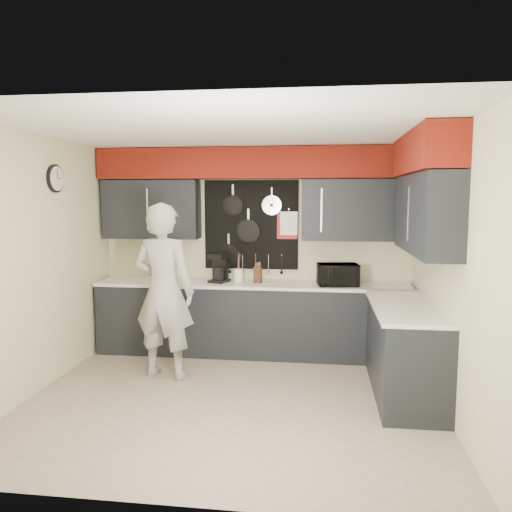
# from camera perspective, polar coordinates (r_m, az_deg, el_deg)

# --- Properties ---
(ground) EXTENTS (4.00, 4.00, 0.00)m
(ground) POSITION_cam_1_polar(r_m,az_deg,el_deg) (5.14, -2.73, -15.97)
(ground) COLOR tan
(ground) RESTS_ON ground
(back_wall_assembly) EXTENTS (4.00, 0.36, 2.60)m
(back_wall_assembly) POSITION_cam_1_polar(r_m,az_deg,el_deg) (6.32, -0.19, 6.99)
(back_wall_assembly) COLOR beige
(back_wall_assembly) RESTS_ON ground
(right_wall_assembly) EXTENTS (0.36, 3.50, 2.60)m
(right_wall_assembly) POSITION_cam_1_polar(r_m,az_deg,el_deg) (5.03, 19.09, 5.92)
(right_wall_assembly) COLOR beige
(right_wall_assembly) RESTS_ON ground
(left_wall_assembly) EXTENTS (0.05, 3.50, 2.60)m
(left_wall_assembly) POSITION_cam_1_polar(r_m,az_deg,el_deg) (5.51, -23.67, -0.59)
(left_wall_assembly) COLOR beige
(left_wall_assembly) RESTS_ON ground
(base_cabinets) EXTENTS (3.95, 2.20, 0.92)m
(base_cabinets) POSITION_cam_1_polar(r_m,az_deg,el_deg) (6.00, 3.82, -7.99)
(base_cabinets) COLOR black
(base_cabinets) RESTS_ON ground
(microwave) EXTENTS (0.52, 0.39, 0.26)m
(microwave) POSITION_cam_1_polar(r_m,az_deg,el_deg) (6.10, 9.31, -2.12)
(microwave) COLOR black
(microwave) RESTS_ON base_cabinets
(knife_block) EXTENTS (0.10, 0.10, 0.20)m
(knife_block) POSITION_cam_1_polar(r_m,az_deg,el_deg) (6.21, 0.21, -2.16)
(knife_block) COLOR #392012
(knife_block) RESTS_ON base_cabinets
(utensil_crock) EXTENTS (0.13, 0.13, 0.16)m
(utensil_crock) POSITION_cam_1_polar(r_m,az_deg,el_deg) (6.32, -2.06, -2.18)
(utensil_crock) COLOR white
(utensil_crock) RESTS_ON base_cabinets
(coffee_maker) EXTENTS (0.27, 0.30, 0.37)m
(coffee_maker) POSITION_cam_1_polar(r_m,az_deg,el_deg) (6.29, -4.19, -1.25)
(coffee_maker) COLOR black
(coffee_maker) RESTS_ON base_cabinets
(person) EXTENTS (0.77, 0.58, 1.93)m
(person) POSITION_cam_1_polar(r_m,az_deg,el_deg) (5.55, -10.49, -3.97)
(person) COLOR #A8A8A6
(person) RESTS_ON ground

